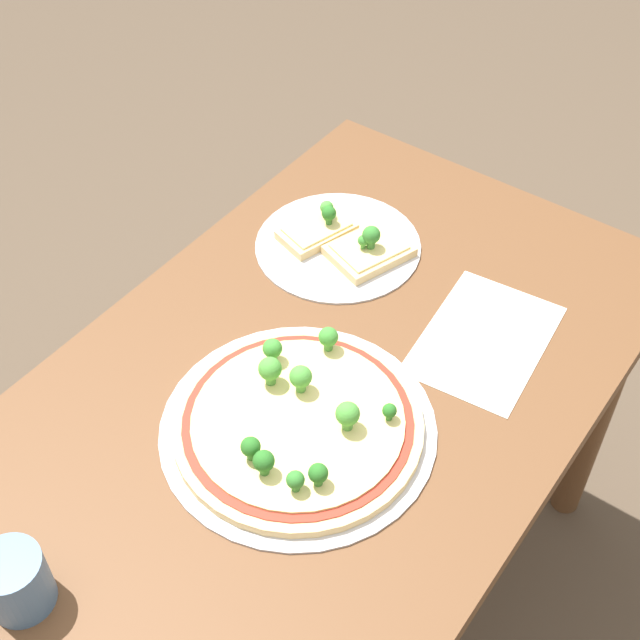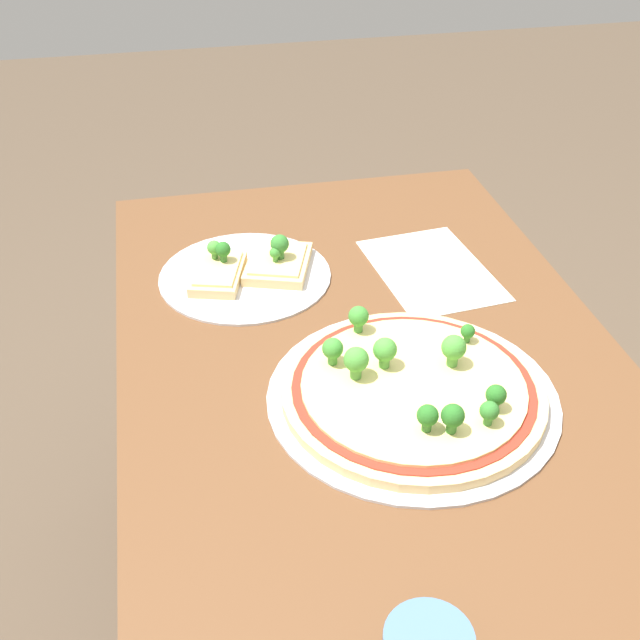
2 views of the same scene
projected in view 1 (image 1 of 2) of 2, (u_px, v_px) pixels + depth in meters
name	position (u px, v px, depth m)	size (l,w,h in m)	color
ground_plane	(305.00, 625.00, 1.77)	(8.00, 8.00, 0.00)	brown
dining_table	(300.00, 444.00, 1.33)	(1.25, 0.71, 0.71)	brown
pizza_tray_whole	(298.00, 423.00, 1.22)	(0.38, 0.38, 0.07)	silver
pizza_tray_slice	(343.00, 242.00, 1.48)	(0.28, 0.28, 0.07)	silver
drinking_cup	(16.00, 581.00, 1.03)	(0.08, 0.08, 0.08)	#4C7099
paper_menu	(484.00, 339.00, 1.35)	(0.25, 0.17, 0.00)	silver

